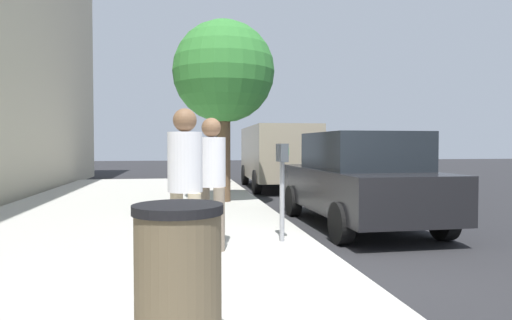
{
  "coord_description": "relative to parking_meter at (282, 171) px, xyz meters",
  "views": [
    {
      "loc": [
        -5.01,
        1.91,
        1.54
      ],
      "look_at": [
        1.92,
        0.79,
        1.31
      ],
      "focal_mm": 31.74,
      "sensor_mm": 36.0,
      "label": 1
    }
  ],
  "objects": [
    {
      "name": "parking_meter",
      "position": [
        0.0,
        0.0,
        0.0
      ],
      "size": [
        0.36,
        0.12,
        1.41
      ],
      "color": "gray",
      "rests_on": "sidewalk_slab"
    },
    {
      "name": "sidewalk_slab",
      "position": [
        -1.33,
        2.5,
        -1.09
      ],
      "size": [
        28.0,
        6.0,
        0.15
      ],
      "primitive_type": "cube",
      "color": "#A8A59E",
      "rests_on": "ground_plane"
    },
    {
      "name": "street_tree",
      "position": [
        4.73,
        0.42,
        2.14
      ],
      "size": [
        2.48,
        2.48,
        4.42
      ],
      "color": "brown",
      "rests_on": "sidewalk_slab"
    },
    {
      "name": "ground_plane",
      "position": [
        -1.33,
        -0.5,
        -1.17
      ],
      "size": [
        80.0,
        80.0,
        0.0
      ],
      "primitive_type": "plane",
      "color": "#232326",
      "rests_on": "ground"
    },
    {
      "name": "pedestrian_bystander",
      "position": [
        -1.15,
        1.38,
        0.06
      ],
      "size": [
        0.49,
        0.39,
        1.81
      ],
      "rotation": [
        0.0,
        0.0,
        -1.04
      ],
      "color": "tan",
      "rests_on": "sidewalk_slab"
    },
    {
      "name": "pedestrian_at_meter",
      "position": [
        -0.28,
        1.03,
        0.02
      ],
      "size": [
        0.49,
        0.38,
        1.75
      ],
      "rotation": [
        0.0,
        0.0,
        -1.08
      ],
      "color": "#726656",
      "rests_on": "sidewalk_slab"
    },
    {
      "name": "parked_van_far",
      "position": [
        9.2,
        -1.85,
        0.09
      ],
      "size": [
        5.25,
        2.23,
        2.18
      ],
      "color": "gray",
      "rests_on": "ground_plane"
    },
    {
      "name": "parked_sedan_near",
      "position": [
        1.71,
        -1.86,
        -0.27
      ],
      "size": [
        4.44,
        2.04,
        1.77
      ],
      "color": "black",
      "rests_on": "ground_plane"
    },
    {
      "name": "trash_bin",
      "position": [
        -3.4,
        1.44,
        -0.51
      ],
      "size": [
        0.59,
        0.59,
        1.01
      ],
      "color": "brown",
      "rests_on": "sidewalk_slab"
    },
    {
      "name": "traffic_signal",
      "position": [
        9.31,
        0.14,
        1.41
      ],
      "size": [
        0.24,
        0.44,
        3.6
      ],
      "color": "black",
      "rests_on": "sidewalk_slab"
    }
  ]
}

